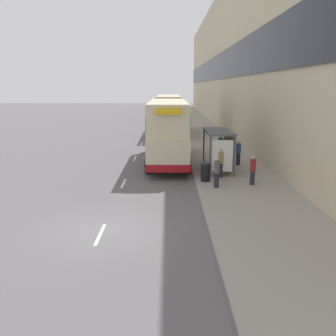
{
  "coord_description": "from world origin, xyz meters",
  "views": [
    {
      "loc": [
        2.48,
        -13.27,
        5.29
      ],
      "look_at": [
        2.48,
        16.73,
        -1.27
      ],
      "focal_mm": 40.0,
      "sensor_mm": 36.0,
      "label": 1
    }
  ],
  "objects_px": {
    "double_decker_bus_near": "(168,130)",
    "pedestrian_3": "(238,152)",
    "double_decker_bus_ahead": "(168,114)",
    "car_0": "(167,109)",
    "car_1": "(164,116)",
    "pedestrian_at_shelter": "(253,170)",
    "pedestrian_2": "(221,147)",
    "pedestrian_4": "(217,172)",
    "pedestrian_1": "(220,162)",
    "litter_bin": "(205,172)",
    "bus_shelter": "(222,143)"
  },
  "relations": [
    {
      "from": "double_decker_bus_near",
      "to": "pedestrian_3",
      "type": "height_order",
      "value": "double_decker_bus_near"
    },
    {
      "from": "double_decker_bus_ahead",
      "to": "car_0",
      "type": "xyz_separation_m",
      "value": [
        -0.27,
        32.67,
        -1.39
      ]
    },
    {
      "from": "double_decker_bus_ahead",
      "to": "car_1",
      "type": "bearing_deg",
      "value": 92.5
    },
    {
      "from": "double_decker_bus_ahead",
      "to": "pedestrian_at_shelter",
      "type": "relative_size",
      "value": 7.18
    },
    {
      "from": "pedestrian_at_shelter",
      "to": "pedestrian_2",
      "type": "bearing_deg",
      "value": 96.61
    },
    {
      "from": "car_0",
      "to": "pedestrian_at_shelter",
      "type": "distance_m",
      "value": 55.1
    },
    {
      "from": "car_0",
      "to": "double_decker_bus_ahead",
      "type": "bearing_deg",
      "value": -89.53
    },
    {
      "from": "car_0",
      "to": "pedestrian_2",
      "type": "xyz_separation_m",
      "value": [
        3.94,
        -48.17,
        0.19
      ]
    },
    {
      "from": "double_decker_bus_ahead",
      "to": "pedestrian_4",
      "type": "bearing_deg",
      "value": -83.83
    },
    {
      "from": "pedestrian_1",
      "to": "pedestrian_3",
      "type": "xyz_separation_m",
      "value": [
        1.66,
        3.39,
        -0.03
      ]
    },
    {
      "from": "pedestrian_4",
      "to": "litter_bin",
      "type": "height_order",
      "value": "pedestrian_4"
    },
    {
      "from": "bus_shelter",
      "to": "car_1",
      "type": "bearing_deg",
      "value": 96.48
    },
    {
      "from": "double_decker_bus_near",
      "to": "pedestrian_4",
      "type": "bearing_deg",
      "value": -70.64
    },
    {
      "from": "pedestrian_at_shelter",
      "to": "pedestrian_3",
      "type": "height_order",
      "value": "pedestrian_3"
    },
    {
      "from": "double_decker_bus_near",
      "to": "pedestrian_1",
      "type": "height_order",
      "value": "double_decker_bus_near"
    },
    {
      "from": "pedestrian_1",
      "to": "pedestrian_4",
      "type": "distance_m",
      "value": 2.33
    },
    {
      "from": "litter_bin",
      "to": "pedestrian_1",
      "type": "bearing_deg",
      "value": 45.66
    },
    {
      "from": "bus_shelter",
      "to": "double_decker_bus_ahead",
      "type": "xyz_separation_m",
      "value": [
        -3.23,
        18.95,
        0.41
      ]
    },
    {
      "from": "pedestrian_1",
      "to": "litter_bin",
      "type": "xyz_separation_m",
      "value": [
        -0.96,
        -0.98,
        -0.35
      ]
    },
    {
      "from": "double_decker_bus_ahead",
      "to": "pedestrian_1",
      "type": "bearing_deg",
      "value": -81.76
    },
    {
      "from": "pedestrian_3",
      "to": "litter_bin",
      "type": "relative_size",
      "value": 1.58
    },
    {
      "from": "double_decker_bus_near",
      "to": "pedestrian_4",
      "type": "relative_size",
      "value": 6.79
    },
    {
      "from": "car_1",
      "to": "litter_bin",
      "type": "relative_size",
      "value": 4.31
    },
    {
      "from": "double_decker_bus_ahead",
      "to": "car_0",
      "type": "relative_size",
      "value": 2.8
    },
    {
      "from": "pedestrian_1",
      "to": "pedestrian_4",
      "type": "height_order",
      "value": "pedestrian_1"
    },
    {
      "from": "double_decker_bus_near",
      "to": "car_0",
      "type": "bearing_deg",
      "value": 90.24
    },
    {
      "from": "double_decker_bus_near",
      "to": "pedestrian_2",
      "type": "relative_size",
      "value": 5.87
    },
    {
      "from": "double_decker_bus_ahead",
      "to": "car_0",
      "type": "bearing_deg",
      "value": 90.47
    },
    {
      "from": "double_decker_bus_near",
      "to": "pedestrian_2",
      "type": "distance_m",
      "value": 3.93
    },
    {
      "from": "car_1",
      "to": "pedestrian_at_shelter",
      "type": "xyz_separation_m",
      "value": [
        5.12,
        -37.63,
        0.07
      ]
    },
    {
      "from": "double_decker_bus_ahead",
      "to": "car_1",
      "type": "xyz_separation_m",
      "value": [
        -0.67,
        15.4,
        -1.42
      ]
    },
    {
      "from": "double_decker_bus_near",
      "to": "litter_bin",
      "type": "bearing_deg",
      "value": -70.65
    },
    {
      "from": "car_0",
      "to": "pedestrian_4",
      "type": "height_order",
      "value": "car_0"
    },
    {
      "from": "car_0",
      "to": "car_1",
      "type": "height_order",
      "value": "car_0"
    },
    {
      "from": "double_decker_bus_near",
      "to": "pedestrian_3",
      "type": "xyz_separation_m",
      "value": [
        4.69,
        -1.53,
        -1.3
      ]
    },
    {
      "from": "bus_shelter",
      "to": "double_decker_bus_near",
      "type": "distance_m",
      "value": 4.72
    },
    {
      "from": "double_decker_bus_near",
      "to": "litter_bin",
      "type": "height_order",
      "value": "double_decker_bus_near"
    },
    {
      "from": "double_decker_bus_near",
      "to": "double_decker_bus_ahead",
      "type": "xyz_separation_m",
      "value": [
        0.06,
        15.6,
        0.0
      ]
    },
    {
      "from": "pedestrian_1",
      "to": "pedestrian_4",
      "type": "bearing_deg",
      "value": -102.51
    },
    {
      "from": "double_decker_bus_near",
      "to": "car_1",
      "type": "xyz_separation_m",
      "value": [
        -0.61,
        31.01,
        -1.42
      ]
    },
    {
      "from": "bus_shelter",
      "to": "car_1",
      "type": "xyz_separation_m",
      "value": [
        -3.9,
        34.35,
        -1.01
      ]
    },
    {
      "from": "bus_shelter",
      "to": "pedestrian_3",
      "type": "distance_m",
      "value": 2.46
    },
    {
      "from": "pedestrian_2",
      "to": "double_decker_bus_near",
      "type": "bearing_deg",
      "value": -178.4
    },
    {
      "from": "pedestrian_4",
      "to": "pedestrian_1",
      "type": "bearing_deg",
      "value": 77.49
    },
    {
      "from": "pedestrian_3",
      "to": "pedestrian_4",
      "type": "bearing_deg",
      "value": -110.87
    },
    {
      "from": "bus_shelter",
      "to": "litter_bin",
      "type": "height_order",
      "value": "bus_shelter"
    },
    {
      "from": "pedestrian_at_shelter",
      "to": "pedestrian_2",
      "type": "distance_m",
      "value": 6.78
    },
    {
      "from": "pedestrian_at_shelter",
      "to": "pedestrian_4",
      "type": "xyz_separation_m",
      "value": [
        -1.99,
        -0.57,
        0.01
      ]
    },
    {
      "from": "double_decker_bus_ahead",
      "to": "pedestrian_1",
      "type": "height_order",
      "value": "double_decker_bus_ahead"
    },
    {
      "from": "car_0",
      "to": "pedestrian_1",
      "type": "bearing_deg",
      "value": -86.51
    }
  ]
}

